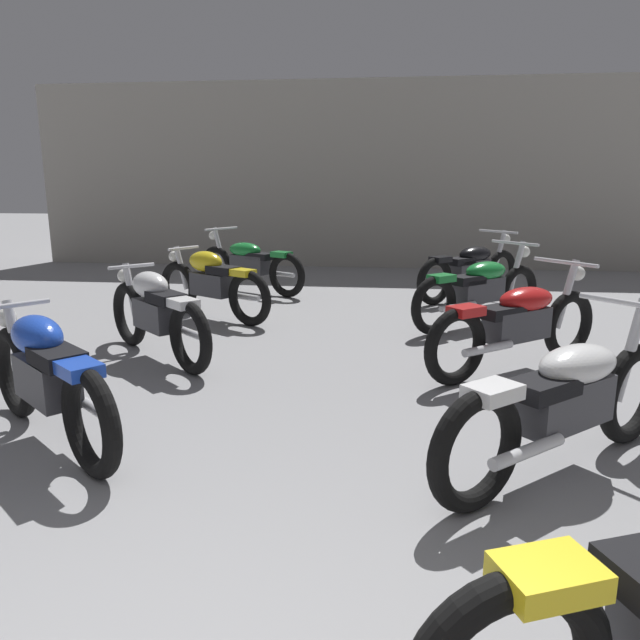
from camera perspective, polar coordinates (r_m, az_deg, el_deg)
name	(u,v)px	position (r m, az deg, el deg)	size (l,w,h in m)	color
back_wall	(364,176)	(12.24, 4.19, 13.45)	(13.29, 0.24, 3.60)	#9E998E
motorcycle_left_row_1	(46,376)	(4.32, -24.44, -4.84)	(1.59, 1.34, 0.88)	black
motorcycle_left_row_2	(156,312)	(6.02, -15.22, 0.70)	(1.52, 1.41, 0.88)	black
motorcycle_left_row_3	(211,282)	(7.66, -10.23, 3.51)	(1.74, 1.11, 0.88)	black
motorcycle_left_row_4	(249,263)	(9.47, -6.69, 5.37)	(1.93, 1.21, 0.97)	black
motorcycle_right_row_1	(566,400)	(3.82, 22.25, -6.99)	(1.70, 1.52, 0.97)	black
motorcycle_right_row_2	(518,322)	(5.72, 18.22, -0.22)	(1.76, 1.45, 0.97)	black
motorcycle_right_row_3	(480,288)	(7.41, 14.89, 2.91)	(1.68, 1.54, 0.97)	black
motorcycle_right_row_4	(471,268)	(9.11, 14.05, 4.76)	(1.63, 1.59, 0.97)	black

